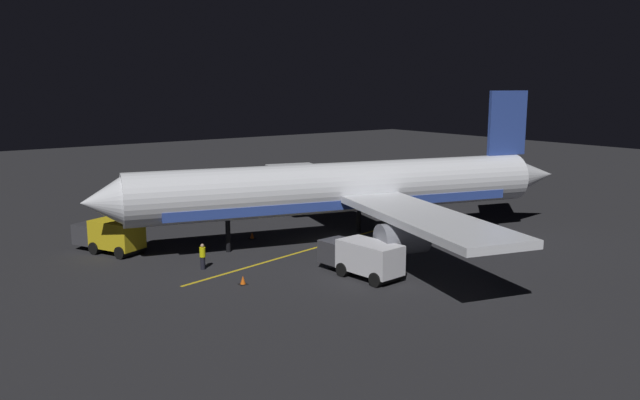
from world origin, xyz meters
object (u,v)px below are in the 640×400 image
(airliner, at_px, (348,189))
(traffic_cone_near_left, at_px, (252,236))
(catering_truck, at_px, (363,258))
(traffic_cone_under_wing, at_px, (243,280))
(ground_crew_worker, at_px, (203,256))
(traffic_cone_near_right, at_px, (387,269))
(baggage_truck, at_px, (111,236))

(airliner, xyz_separation_m, traffic_cone_near_left, (5.04, 5.72, -3.85))
(catering_truck, height_order, traffic_cone_under_wing, catering_truck)
(traffic_cone_under_wing, bearing_deg, traffic_cone_near_left, -33.50)
(traffic_cone_near_left, height_order, traffic_cone_under_wing, same)
(catering_truck, distance_m, traffic_cone_under_wing, 7.71)
(traffic_cone_under_wing, bearing_deg, ground_crew_worker, 6.37)
(ground_crew_worker, relative_size, traffic_cone_near_right, 3.16)
(airliner, bearing_deg, traffic_cone_under_wing, 111.38)
(ground_crew_worker, distance_m, traffic_cone_near_right, 12.19)
(catering_truck, bearing_deg, airliner, -33.59)
(traffic_cone_near_left, bearing_deg, airliner, -131.38)
(baggage_truck, bearing_deg, traffic_cone_near_left, -103.59)
(ground_crew_worker, height_order, traffic_cone_near_left, ground_crew_worker)
(airliner, bearing_deg, traffic_cone_near_right, 157.33)
(baggage_truck, bearing_deg, ground_crew_worker, -156.82)
(traffic_cone_near_left, distance_m, traffic_cone_near_right, 13.46)
(ground_crew_worker, bearing_deg, traffic_cone_near_left, -52.36)
(baggage_truck, xyz_separation_m, traffic_cone_under_wing, (-12.34, -3.88, -0.99))
(airliner, height_order, traffic_cone_under_wing, airliner)
(airliner, height_order, traffic_cone_near_right, airliner)
(airliner, relative_size, traffic_cone_under_wing, 70.30)
(traffic_cone_under_wing, bearing_deg, catering_truck, -113.86)
(airliner, bearing_deg, traffic_cone_near_left, 48.62)
(baggage_truck, bearing_deg, traffic_cone_near_right, -141.22)
(ground_crew_worker, bearing_deg, airliner, -88.39)
(ground_crew_worker, xyz_separation_m, traffic_cone_near_right, (-7.87, -9.29, -0.64))
(catering_truck, height_order, traffic_cone_near_right, catering_truck)
(airliner, bearing_deg, ground_crew_worker, 91.61)
(airliner, relative_size, catering_truck, 6.33)
(airliner, xyz_separation_m, traffic_cone_near_right, (-8.23, 3.44, -3.85))
(ground_crew_worker, bearing_deg, baggage_truck, 23.18)
(catering_truck, relative_size, ground_crew_worker, 3.51)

